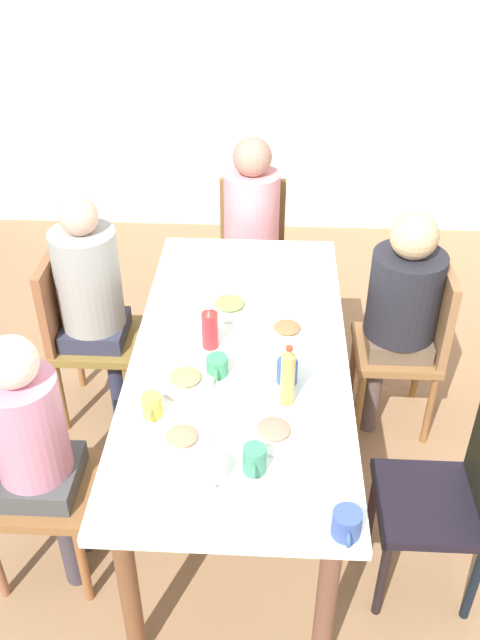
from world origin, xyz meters
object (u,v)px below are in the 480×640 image
person_4 (251,222)px  plate_2 (229,306)px  dining_table (240,367)px  cup_5 (287,371)px  plate_0 (287,330)px  cup_0 (254,460)px  bottle_1 (210,327)px  chair_0 (455,492)px  person_3 (401,303)px  cup_3 (347,524)px  chair_4 (252,248)px  bottle_0 (288,377)px  chair_2 (18,474)px  person_1 (92,293)px  chair_1 (79,328)px  cup_4 (215,469)px  chair_3 (414,338)px  cup_2 (217,366)px  cup_1 (152,406)px  plate_1 (273,432)px  person_2 (35,443)px  plate_4 (185,379)px  plate_3 (182,439)px

person_4 → plate_2: (0.93, -0.06, 0.06)m
dining_table → cup_5: bearing=45.4°
plate_0 → cup_5: 0.32m
cup_0 → bottle_1: size_ratio=0.56×
chair_0 → person_3: bearing=-174.6°
cup_3 → plate_0: bearing=-170.5°
chair_4 → cup_5: size_ratio=7.78×
person_3 → bottle_0: person_3 is taller
chair_2 → bottle_1: bearing=125.5°
person_1 → cup_0: 1.38m
chair_1 → cup_4: size_ratio=7.72×
chair_3 → plate_2: 0.93m
dining_table → chair_1: bearing=-120.1°
chair_0 → person_1: size_ratio=0.75×
plate_0 → person_3: bearing=122.5°
cup_0 → cup_5: size_ratio=0.99×
plate_2 → person_4: bearing=176.2°
plate_0 → cup_0: cup_0 is taller
person_3 → plate_2: (0.17, -0.79, 0.07)m
plate_0 → bottle_1: bearing=-70.5°
person_4 → cup_2: (1.39, -0.08, 0.08)m
plate_0 → cup_1: size_ratio=1.92×
cup_1 → cup_3: bearing=53.8°
plate_1 → bottle_0: (-0.17, 0.05, 0.11)m
chair_0 → person_1: bearing=-121.5°
person_2 → bottle_0: bearing=100.4°
person_3 → plate_2: 0.81m
plate_4 → bottle_0: (0.09, 0.39, 0.11)m
cup_2 → cup_4: (0.52, 0.04, -0.00)m
cup_2 → chair_4: bearing=176.9°
chair_1 → plate_4: bearing=42.0°
person_2 → plate_1: size_ratio=5.25×
plate_3 → cup_3: cup_3 is taller
cup_4 → bottle_1: 0.71m
cup_2 → cup_3: bearing=31.2°
person_4 → person_3: bearing=43.6°
chair_4 → cup_2: bearing=-3.1°
chair_2 → chair_3: 1.88m
chair_4 → plate_0: 1.24m
person_2 → chair_3: size_ratio=1.28×
chair_4 → chair_0: bearing=24.4°
chair_2 → plate_0: 1.21m
bottle_0 → chair_4: bearing=-173.4°
plate_3 → cup_2: bearing=166.1°
person_1 → person_4: bearing=136.4°
person_3 → cup_5: person_3 is taller
person_1 → person_4: size_ratio=1.00×
cup_0 → dining_table: bearing=-172.9°
plate_4 → cup_0: bearing=32.8°
chair_1 → person_1: (-0.00, 0.09, 0.21)m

